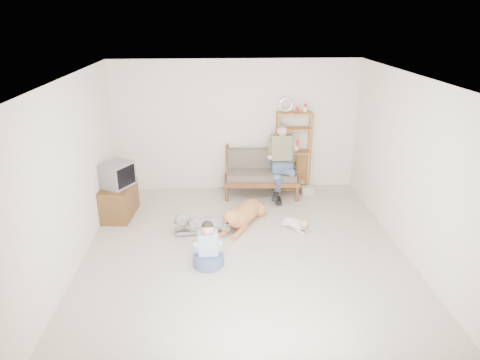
{
  "coord_description": "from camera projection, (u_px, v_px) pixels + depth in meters",
  "views": [
    {
      "loc": [
        -0.41,
        -5.81,
        3.53
      ],
      "look_at": [
        -0.01,
        1.0,
        0.85
      ],
      "focal_mm": 32.0,
      "sensor_mm": 36.0,
      "label": 1
    }
  ],
  "objects": [
    {
      "name": "floor",
      "position": [
        245.0,
        254.0,
        6.71
      ],
      "size": [
        5.5,
        5.5,
        0.0
      ],
      "primitive_type": "plane",
      "color": "beige",
      "rests_on": "ground"
    },
    {
      "name": "wall_front",
      "position": [
        267.0,
        285.0,
        3.66
      ],
      "size": [
        5.0,
        0.0,
        5.0
      ],
      "primitive_type": "plane",
      "rotation": [
        -1.57,
        0.0,
        0.0
      ],
      "color": "silver",
      "rests_on": "ground"
    },
    {
      "name": "golden_retriever",
      "position": [
        243.0,
        215.0,
        7.57
      ],
      "size": [
        0.86,
        1.42,
        0.47
      ],
      "rotation": [
        0.0,
        0.0,
        -0.5
      ],
      "color": "#BF7642",
      "rests_on": "ground"
    },
    {
      "name": "etagere",
      "position": [
        293.0,
        151.0,
        8.83
      ],
      "size": [
        0.74,
        0.33,
        1.97
      ],
      "color": "#A06132",
      "rests_on": "ground"
    },
    {
      "name": "wall_right",
      "position": [
        412.0,
        170.0,
        6.35
      ],
      "size": [
        0.0,
        5.5,
        5.5
      ],
      "primitive_type": "plane",
      "rotation": [
        1.57,
        0.0,
        -1.57
      ],
      "color": "silver",
      "rests_on": "ground"
    },
    {
      "name": "tv_stand",
      "position": [
        119.0,
        200.0,
        7.87
      ],
      "size": [
        0.58,
        0.94,
        0.6
      ],
      "rotation": [
        0.0,
        0.0,
        -0.09
      ],
      "color": "brown",
      "rests_on": "ground"
    },
    {
      "name": "loveseat",
      "position": [
        261.0,
        172.0,
        8.74
      ],
      "size": [
        1.54,
        0.8,
        0.95
      ],
      "rotation": [
        0.0,
        0.0,
        -0.07
      ],
      "color": "brown",
      "rests_on": "ground"
    },
    {
      "name": "crt_tv",
      "position": [
        117.0,
        175.0,
        7.65
      ],
      "size": [
        0.63,
        0.67,
        0.44
      ],
      "rotation": [
        0.0,
        0.0,
        -0.52
      ],
      "color": "slate",
      "rests_on": "tv_stand"
    },
    {
      "name": "wall_left",
      "position": [
        70.0,
        177.0,
        6.08
      ],
      "size": [
        0.0,
        5.5,
        5.5
      ],
      "primitive_type": "plane",
      "rotation": [
        1.57,
        0.0,
        1.57
      ],
      "color": "silver",
      "rests_on": "ground"
    },
    {
      "name": "wall_back",
      "position": [
        236.0,
        126.0,
        8.77
      ],
      "size": [
        5.0,
        0.0,
        5.0
      ],
      "primitive_type": "plane",
      "rotation": [
        1.57,
        0.0,
        0.0
      ],
      "color": "silver",
      "rests_on": "ground"
    },
    {
      "name": "shaggy_dog",
      "position": [
        203.0,
        224.0,
        7.33
      ],
      "size": [
        1.26,
        0.44,
        0.38
      ],
      "rotation": [
        0.0,
        0.0,
        -1.41
      ],
      "color": "silver",
      "rests_on": "ground"
    },
    {
      "name": "child",
      "position": [
        208.0,
        249.0,
        6.32
      ],
      "size": [
        0.46,
        0.46,
        0.73
      ],
      "rotation": [
        0.0,
        0.0,
        0.05
      ],
      "color": "#4C5D8C",
      "rests_on": "ground"
    },
    {
      "name": "terrier",
      "position": [
        297.0,
        224.0,
        7.42
      ],
      "size": [
        0.45,
        0.56,
        0.25
      ],
      "rotation": [
        0.0,
        0.0,
        0.62
      ],
      "color": "silver",
      "rests_on": "ground"
    },
    {
      "name": "wall_outlet",
      "position": [
        177.0,
        176.0,
        9.07
      ],
      "size": [
        0.12,
        0.02,
        0.08
      ],
      "primitive_type": "cube",
      "color": "white",
      "rests_on": "ground"
    },
    {
      "name": "book_stack",
      "position": [
        307.0,
        190.0,
        8.9
      ],
      "size": [
        0.26,
        0.2,
        0.15
      ],
      "primitive_type": "cube",
      "rotation": [
        0.0,
        0.0,
        0.1
      ],
      "color": "beige",
      "rests_on": "ground"
    },
    {
      "name": "man",
      "position": [
        281.0,
        166.0,
        8.5
      ],
      "size": [
        0.56,
        0.8,
        1.3
      ],
      "color": "#4C5D8C",
      "rests_on": "loveseat"
    },
    {
      "name": "ceiling",
      "position": [
        245.0,
        79.0,
        5.72
      ],
      "size": [
        5.5,
        5.5,
        0.0
      ],
      "primitive_type": "plane",
      "rotation": [
        3.14,
        0.0,
        0.0
      ],
      "color": "white",
      "rests_on": "ground"
    }
  ]
}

